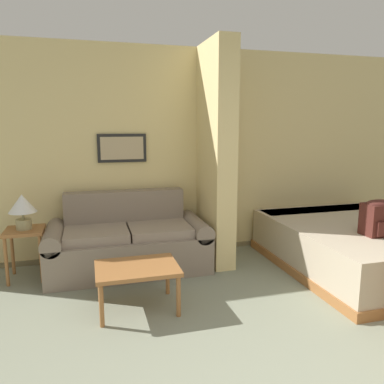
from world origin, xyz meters
TOP-DOWN VIEW (x-y plane):
  - wall_back at (-0.00, 3.52)m, footprint 7.21×0.16m
  - wall_partition_pillar at (0.11, 3.06)m, footprint 0.24×0.81m
  - couch at (-0.96, 3.04)m, footprint 1.82×0.84m
  - coffee_table at (-0.98, 2.03)m, footprint 0.73×0.54m
  - side_table at (-2.05, 3.05)m, footprint 0.40×0.40m
  - table_lamp at (-2.05, 3.05)m, footprint 0.29×0.29m
  - bed at (1.66, 2.35)m, footprint 1.81×2.14m
  - backpack at (1.52, 1.94)m, footprint 0.33×0.25m

SIDE VIEW (x-z plane):
  - bed at x=1.66m, z-range 0.00..0.53m
  - couch at x=-0.96m, z-range -0.12..0.75m
  - coffee_table at x=-0.98m, z-range 0.16..0.57m
  - side_table at x=-2.05m, z-range 0.17..0.72m
  - backpack at x=1.52m, z-range 0.53..0.90m
  - table_lamp at x=-2.05m, z-range 0.61..0.99m
  - wall_back at x=0.00m, z-range -0.01..2.59m
  - wall_partition_pillar at x=0.11m, z-range 0.00..2.60m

